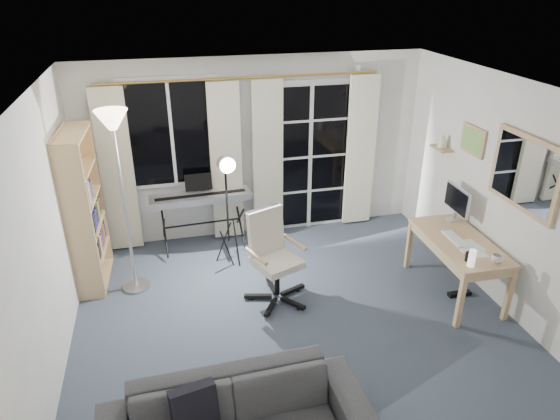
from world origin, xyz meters
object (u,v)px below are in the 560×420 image
(keyboard_piano, at_px, (201,198))
(sofa, at_px, (235,416))
(torchiere_lamp, at_px, (116,149))
(office_chair, at_px, (271,248))
(bookshelf, at_px, (82,215))
(mug, at_px, (497,258))
(monitor, at_px, (457,201))
(desk, at_px, (459,247))
(studio_light, at_px, (227,177))

(keyboard_piano, relative_size, sofa, 0.64)
(torchiere_lamp, bearing_deg, sofa, -72.39)
(torchiere_lamp, bearing_deg, office_chair, -18.90)
(bookshelf, height_order, mug, bookshelf)
(keyboard_piano, distance_m, monitor, 3.12)
(torchiere_lamp, bearing_deg, desk, -14.84)
(bookshelf, bearing_deg, desk, -14.32)
(studio_light, relative_size, desk, 1.17)
(bookshelf, xyz_separation_m, mug, (4.10, -1.70, -0.14))
(desk, distance_m, monitor, 0.59)
(keyboard_piano, bearing_deg, monitor, -26.56)
(studio_light, distance_m, desk, 2.70)
(torchiere_lamp, height_order, desk, torchiere_lamp)
(torchiere_lamp, relative_size, keyboard_piano, 1.61)
(studio_light, bearing_deg, bookshelf, 168.72)
(keyboard_piano, bearing_deg, torchiere_lamp, -140.88)
(studio_light, distance_m, office_chair, 0.99)
(monitor, height_order, sofa, monitor)
(keyboard_piano, bearing_deg, mug, -41.49)
(mug, bearing_deg, keyboard_piano, 141.30)
(monitor, bearing_deg, sofa, -144.40)
(torchiere_lamp, distance_m, monitor, 3.82)
(studio_light, distance_m, monitor, 2.68)
(bookshelf, xyz_separation_m, office_chair, (1.98, -0.78, -0.25))
(mug, relative_size, sofa, 0.05)
(bookshelf, height_order, monitor, bookshelf)
(bookshelf, relative_size, studio_light, 1.23)
(torchiere_lamp, height_order, monitor, torchiere_lamp)
(bookshelf, bearing_deg, studio_light, 0.38)
(bookshelf, bearing_deg, keyboard_piano, 22.91)
(keyboard_piano, bearing_deg, office_chair, -66.73)
(monitor, bearing_deg, desk, -112.26)
(desk, relative_size, monitor, 2.62)
(desk, xyz_separation_m, mug, (0.10, -0.50, 0.14))
(studio_light, height_order, office_chair, studio_light)
(desk, bearing_deg, studio_light, 155.68)
(studio_light, xyz_separation_m, monitor, (2.57, -0.69, -0.27))
(monitor, distance_m, sofa, 3.58)
(torchiere_lamp, relative_size, mug, 19.08)
(desk, bearing_deg, monitor, 67.74)
(studio_light, bearing_deg, monitor, -24.37)
(studio_light, xyz_separation_m, office_chair, (0.35, -0.72, -0.58))
(torchiere_lamp, xyz_separation_m, mug, (3.61, -1.43, -0.96))
(keyboard_piano, xyz_separation_m, monitor, (2.85, -1.25, 0.22))
(sofa, bearing_deg, keyboard_piano, 87.08)
(studio_light, bearing_deg, keyboard_piano, 106.89)
(torchiere_lamp, relative_size, sofa, 1.04)
(bookshelf, xyz_separation_m, monitor, (4.20, -0.75, 0.06))
(studio_light, relative_size, sofa, 0.74)
(torchiere_lamp, relative_size, desk, 1.66)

